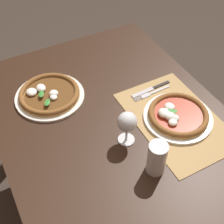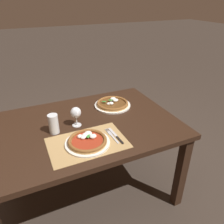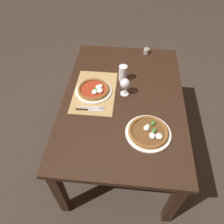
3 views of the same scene
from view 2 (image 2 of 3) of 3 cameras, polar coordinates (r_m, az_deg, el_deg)
The scene contains 9 objects.
ground_plane at distance 2.19m, azimuth -6.37°, elevation -19.96°, with size 24.00×24.00×0.00m, color #382D26.
dining_table at distance 1.76m, azimuth -7.50°, elevation -5.77°, with size 1.47×0.98×0.74m.
paper_placemat at distance 1.50m, azimuth -6.42°, elevation -8.02°, with size 0.52×0.34×0.00m, color #A88451.
pizza_near at distance 1.49m, azimuth -6.45°, elevation -7.51°, with size 0.30×0.30×0.05m.
pizza_far at distance 1.97m, azimuth 0.13°, elevation 2.16°, with size 0.32×0.32×0.05m.
wine_glass at distance 1.65m, azimuth -9.43°, elevation -0.35°, with size 0.08×0.08×0.16m.
pint_glass at distance 1.62m, azimuth -15.01°, elevation -3.10°, with size 0.07×0.07×0.15m.
fork at distance 1.56m, azimuth -0.05°, elevation -6.19°, with size 0.02×0.20×0.00m.
knife at distance 1.56m, azimuth 0.98°, elevation -6.18°, with size 0.03×0.22×0.01m.
Camera 2 is at (-0.39, -1.41, 1.63)m, focal length 35.00 mm.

